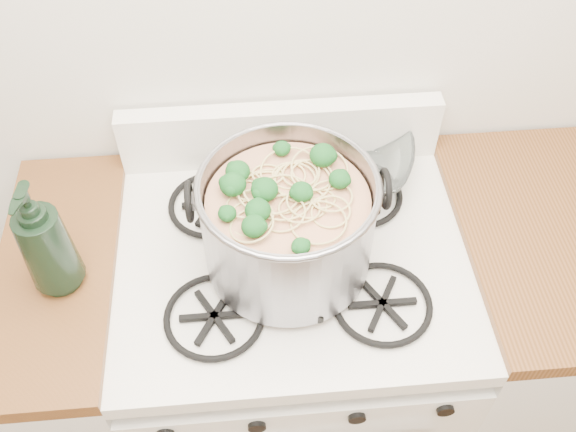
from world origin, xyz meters
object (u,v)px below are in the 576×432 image
at_px(stock_pot, 288,224).
at_px(glass_bowl, 357,165).
at_px(bottle, 43,239).
at_px(spatula, 328,221).
at_px(gas_range, 291,358).

bearing_deg(stock_pot, glass_bowl, 53.11).
xyz_separation_m(stock_pot, bottle, (-0.47, -0.01, 0.02)).
bearing_deg(glass_bowl, spatula, -118.90).
distance_m(gas_range, spatula, 0.51).
relative_size(spatula, glass_bowl, 3.00).
height_order(gas_range, glass_bowl, glass_bowl).
height_order(spatula, glass_bowl, glass_bowl).
xyz_separation_m(gas_range, spatula, (0.08, 0.06, 0.50)).
xyz_separation_m(gas_range, glass_bowl, (0.18, 0.23, 0.50)).
height_order(gas_range, spatula, spatula).
bearing_deg(stock_pot, bottle, -178.32).
bearing_deg(gas_range, bottle, -175.63).
distance_m(spatula, glass_bowl, 0.19).
distance_m(glass_bowl, bottle, 0.72).
distance_m(gas_range, stock_pot, 0.60).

